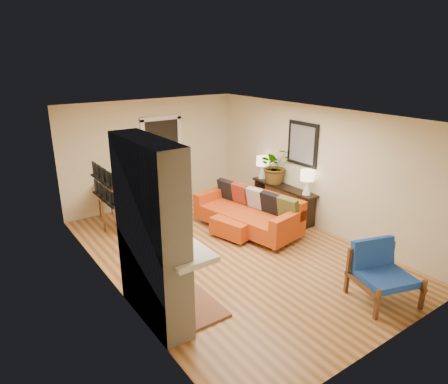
{
  "coord_description": "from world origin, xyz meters",
  "views": [
    {
      "loc": [
        -4.05,
        -5.55,
        3.58
      ],
      "look_at": [
        0.0,
        0.2,
        1.15
      ],
      "focal_mm": 32.0,
      "sensor_mm": 36.0,
      "label": 1
    }
  ],
  "objects_px": {
    "blue_chair": "(380,269)",
    "lamp_far": "(262,165)",
    "ottoman": "(237,224)",
    "houseplant": "(276,165)",
    "dining_table": "(117,195)",
    "console_table": "(284,192)",
    "sofa": "(250,212)",
    "lamp_near": "(307,179)"
  },
  "relations": [
    {
      "from": "lamp_near",
      "to": "houseplant",
      "type": "bearing_deg",
      "value": 90.58
    },
    {
      "from": "houseplant",
      "to": "console_table",
      "type": "bearing_deg",
      "value": -88.06
    },
    {
      "from": "console_table",
      "to": "lamp_near",
      "type": "bearing_deg",
      "value": -90.0
    },
    {
      "from": "sofa",
      "to": "ottoman",
      "type": "relative_size",
      "value": 2.41
    },
    {
      "from": "console_table",
      "to": "dining_table",
      "type": "bearing_deg",
      "value": 150.13
    },
    {
      "from": "sofa",
      "to": "lamp_far",
      "type": "bearing_deg",
      "value": 39.95
    },
    {
      "from": "sofa",
      "to": "console_table",
      "type": "distance_m",
      "value": 1.14
    },
    {
      "from": "dining_table",
      "to": "lamp_far",
      "type": "relative_size",
      "value": 3.37
    },
    {
      "from": "ottoman",
      "to": "houseplant",
      "type": "distance_m",
      "value": 1.85
    },
    {
      "from": "dining_table",
      "to": "lamp_near",
      "type": "height_order",
      "value": "lamp_near"
    },
    {
      "from": "dining_table",
      "to": "console_table",
      "type": "distance_m",
      "value": 3.76
    },
    {
      "from": "ottoman",
      "to": "blue_chair",
      "type": "distance_m",
      "value": 3.08
    },
    {
      "from": "lamp_near",
      "to": "lamp_far",
      "type": "distance_m",
      "value": 1.47
    },
    {
      "from": "ottoman",
      "to": "lamp_far",
      "type": "height_order",
      "value": "lamp_far"
    },
    {
      "from": "lamp_far",
      "to": "houseplant",
      "type": "distance_m",
      "value": 0.49
    },
    {
      "from": "lamp_near",
      "to": "console_table",
      "type": "bearing_deg",
      "value": 90.0
    },
    {
      "from": "sofa",
      "to": "ottoman",
      "type": "bearing_deg",
      "value": -166.43
    },
    {
      "from": "sofa",
      "to": "console_table",
      "type": "relative_size",
      "value": 1.32
    },
    {
      "from": "lamp_far",
      "to": "blue_chair",
      "type": "bearing_deg",
      "value": -104.76
    },
    {
      "from": "lamp_near",
      "to": "ottoman",
      "type": "bearing_deg",
      "value": 163.92
    },
    {
      "from": "sofa",
      "to": "houseplant",
      "type": "height_order",
      "value": "houseplant"
    },
    {
      "from": "sofa",
      "to": "houseplant",
      "type": "bearing_deg",
      "value": 22.39
    },
    {
      "from": "ottoman",
      "to": "lamp_far",
      "type": "xyz_separation_m",
      "value": [
        1.52,
        1.03,
        0.82
      ]
    },
    {
      "from": "blue_chair",
      "to": "houseplant",
      "type": "relative_size",
      "value": 1.24
    },
    {
      "from": "blue_chair",
      "to": "lamp_far",
      "type": "distance_m",
      "value": 4.24
    },
    {
      "from": "sofa",
      "to": "lamp_far",
      "type": "height_order",
      "value": "lamp_far"
    },
    {
      "from": "sofa",
      "to": "ottoman",
      "type": "xyz_separation_m",
      "value": [
        -0.41,
        -0.1,
        -0.16
      ]
    },
    {
      "from": "sofa",
      "to": "lamp_far",
      "type": "distance_m",
      "value": 1.6
    },
    {
      "from": "sofa",
      "to": "lamp_near",
      "type": "distance_m",
      "value": 1.4
    },
    {
      "from": "lamp_far",
      "to": "dining_table",
      "type": "bearing_deg",
      "value": 161.37
    },
    {
      "from": "sofa",
      "to": "blue_chair",
      "type": "bearing_deg",
      "value": -89.24
    },
    {
      "from": "dining_table",
      "to": "lamp_far",
      "type": "distance_m",
      "value": 3.47
    },
    {
      "from": "houseplant",
      "to": "sofa",
      "type": "bearing_deg",
      "value": -157.61
    },
    {
      "from": "sofa",
      "to": "console_table",
      "type": "bearing_deg",
      "value": 8.1
    },
    {
      "from": "console_table",
      "to": "blue_chair",
      "type": "bearing_deg",
      "value": -108.02
    },
    {
      "from": "lamp_far",
      "to": "ottoman",
      "type": "bearing_deg",
      "value": -145.92
    },
    {
      "from": "blue_chair",
      "to": "dining_table",
      "type": "height_order",
      "value": "dining_table"
    },
    {
      "from": "ottoman",
      "to": "dining_table",
      "type": "height_order",
      "value": "dining_table"
    },
    {
      "from": "ottoman",
      "to": "blue_chair",
      "type": "xyz_separation_m",
      "value": [
        0.45,
        -3.03,
        0.24
      ]
    },
    {
      "from": "lamp_far",
      "to": "houseplant",
      "type": "xyz_separation_m",
      "value": [
        -0.01,
        -0.48,
        0.09
      ]
    },
    {
      "from": "houseplant",
      "to": "lamp_far",
      "type": "bearing_deg",
      "value": 88.8
    },
    {
      "from": "blue_chair",
      "to": "lamp_far",
      "type": "xyz_separation_m",
      "value": [
        1.07,
        4.06,
        0.58
      ]
    }
  ]
}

